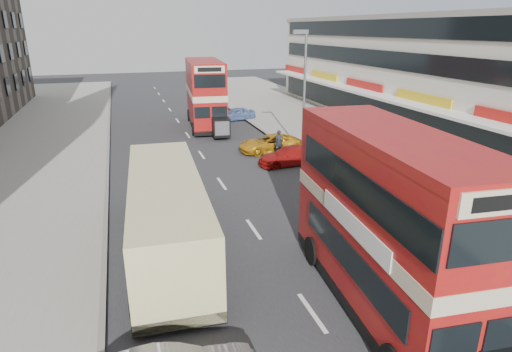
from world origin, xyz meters
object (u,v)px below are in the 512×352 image
object	(u,v)px
car_right_a	(289,156)
coach	(167,211)
street_lamp	(303,84)
bus_main	(388,222)
car_right_b	(270,143)
bus_second	(205,94)
pedestrian_near	(361,154)
car_right_c	(236,114)
cyclist	(279,149)

from	to	relation	value
car_right_a	coach	bearing A→B (deg)	-47.61
street_lamp	bus_main	bearing A→B (deg)	-104.75
street_lamp	car_right_b	bearing A→B (deg)	143.74
coach	bus_second	bearing A→B (deg)	78.02
coach	pedestrian_near	xyz separation A→B (m)	(12.31, 6.55, -0.64)
pedestrian_near	street_lamp	bearing A→B (deg)	-84.27
car_right_b	pedestrian_near	xyz separation A→B (m)	(3.92, -5.47, 0.39)
car_right_b	bus_second	bearing A→B (deg)	-166.86
bus_second	street_lamp	bearing A→B (deg)	118.07
coach	pedestrian_near	bearing A→B (deg)	31.16
bus_second	car_right_c	distance (m)	4.29
pedestrian_near	coach	bearing A→B (deg)	6.79
car_right_b	car_right_c	size ratio (longest dim) A/B	1.22
car_right_b	cyclist	world-z (taller)	cyclist
bus_second	pedestrian_near	world-z (taller)	bus_second
coach	car_right_c	distance (m)	24.83
car_right_b	cyclist	xyz separation A→B (m)	(0.06, -1.70, 0.02)
street_lamp	car_right_b	size ratio (longest dim) A/B	1.87
car_right_b	car_right_c	world-z (taller)	car_right_c
car_right_a	car_right_b	bearing A→B (deg)	-179.97
bus_second	car_right_a	distance (m)	13.07
street_lamp	car_right_a	world-z (taller)	street_lamp
cyclist	car_right_c	bearing A→B (deg)	93.62
street_lamp	bus_main	world-z (taller)	street_lamp
car_right_c	cyclist	world-z (taller)	cyclist
cyclist	bus_second	bearing A→B (deg)	109.52
car_right_a	car_right_c	distance (m)	14.30
car_right_c	coach	bearing A→B (deg)	-27.52
coach	car_right_a	bearing A→B (deg)	48.98
bus_second	car_right_a	bearing A→B (deg)	108.21
street_lamp	coach	world-z (taller)	street_lamp
car_right_a	pedestrian_near	bearing A→B (deg)	55.00
street_lamp	pedestrian_near	size ratio (longest dim) A/B	4.81
bus_main	bus_second	size ratio (longest dim) A/B	0.97
coach	cyclist	bearing A→B (deg)	53.86
bus_main	coach	bearing A→B (deg)	-37.56
car_right_c	bus_main	bearing A→B (deg)	-12.36
street_lamp	bus_second	bearing A→B (deg)	112.43
bus_main	car_right_a	bearing A→B (deg)	-95.41
car_right_b	pedestrian_near	size ratio (longest dim) A/B	2.57
pedestrian_near	car_right_c	bearing A→B (deg)	-99.87
bus_second	coach	bearing A→B (deg)	80.51
street_lamp	coach	distance (m)	15.11
street_lamp	car_right_c	bearing A→B (deg)	95.61
street_lamp	cyclist	world-z (taller)	street_lamp
car_right_b	coach	bearing A→B (deg)	-37.30
bus_second	car_right_b	distance (m)	9.99
bus_main	coach	xyz separation A→B (m)	(-5.94, 5.47, -1.18)
car_right_c	cyclist	size ratio (longest dim) A/B	1.87
street_lamp	pedestrian_near	xyz separation A→B (m)	(2.11, -4.15, -3.79)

